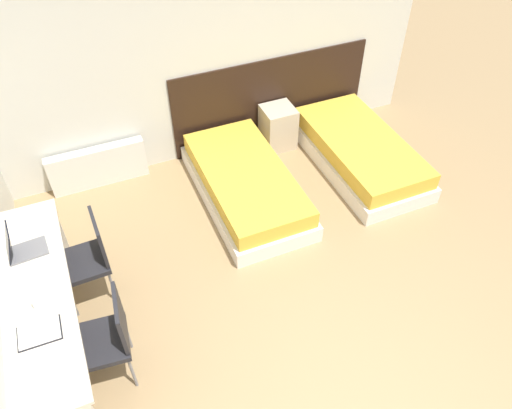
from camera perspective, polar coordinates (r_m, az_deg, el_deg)
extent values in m
cube|color=silver|center=(5.62, -7.04, 17.09)|extent=(5.53, 0.05, 2.70)
cube|color=black|center=(6.26, 1.75, 11.92)|extent=(2.51, 0.03, 1.08)
cube|color=silver|center=(5.59, -1.15, 1.59)|extent=(0.94, 1.86, 0.19)
cube|color=gold|center=(5.46, -1.18, 3.08)|extent=(0.86, 1.78, 0.20)
cube|color=silver|center=(6.15, 11.67, 5.18)|extent=(0.94, 1.86, 0.19)
cube|color=gold|center=(6.04, 11.93, 6.61)|extent=(0.86, 1.78, 0.20)
cube|color=beige|center=(6.25, 2.52, 8.83)|extent=(0.38, 0.37, 0.54)
cube|color=silver|center=(5.95, -17.58, 4.15)|extent=(1.09, 0.12, 0.49)
cube|color=beige|center=(4.23, -23.81, -9.36)|extent=(0.52, 2.06, 0.04)
cube|color=beige|center=(5.19, -23.68, -3.38)|extent=(0.47, 0.04, 0.71)
cube|color=#232328|center=(4.67, -19.20, -6.31)|extent=(0.43, 0.43, 0.05)
cube|color=#232328|center=(4.50, -17.51, -3.62)|extent=(0.04, 0.38, 0.43)
cylinder|color=slate|center=(4.75, -20.26, -10.33)|extent=(0.02, 0.02, 0.43)
cylinder|color=slate|center=(4.98, -20.95, -7.18)|extent=(0.02, 0.02, 0.43)
cylinder|color=slate|center=(4.73, -16.01, -9.08)|extent=(0.02, 0.02, 0.43)
cylinder|color=slate|center=(4.97, -16.93, -5.98)|extent=(0.02, 0.02, 0.43)
cube|color=#232328|center=(4.14, -17.33, -14.84)|extent=(0.46, 0.46, 0.05)
cube|color=#232328|center=(3.92, -15.22, -12.49)|extent=(0.07, 0.38, 0.43)
cylinder|color=slate|center=(4.28, -18.94, -18.95)|extent=(0.02, 0.02, 0.43)
cylinder|color=slate|center=(4.47, -19.20, -14.91)|extent=(0.02, 0.02, 0.43)
cylinder|color=slate|center=(4.23, -13.92, -18.12)|extent=(0.02, 0.02, 0.43)
cylinder|color=slate|center=(4.42, -14.50, -14.08)|extent=(0.02, 0.02, 0.43)
cube|color=slate|center=(4.52, -24.59, -4.82)|extent=(0.32, 0.24, 0.02)
cube|color=black|center=(4.43, -26.51, -3.94)|extent=(0.11, 0.22, 0.29)
cube|color=black|center=(3.98, -23.50, -13.34)|extent=(0.31, 0.22, 0.01)
cube|color=white|center=(3.97, -23.54, -13.27)|extent=(0.29, 0.21, 0.01)
cylinder|color=white|center=(4.09, -23.67, -10.25)|extent=(0.08, 0.08, 0.09)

